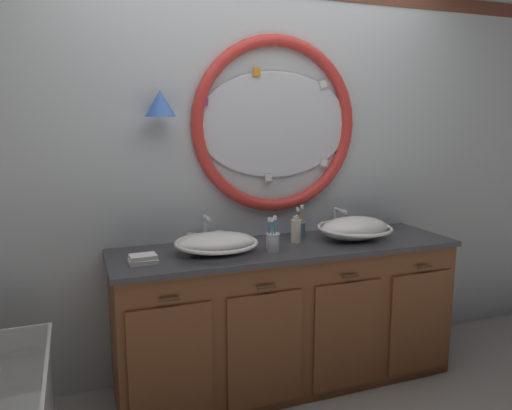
% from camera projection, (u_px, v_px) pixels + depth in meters
% --- Properties ---
extents(ground_plane, '(14.00, 14.00, 0.00)m').
position_uv_depth(ground_plane, '(289.00, 407.00, 2.67)').
color(ground_plane, gray).
extents(back_wall_assembly, '(6.40, 0.26, 2.60)m').
position_uv_depth(back_wall_assembly, '(253.00, 159.00, 2.98)').
color(back_wall_assembly, silver).
rests_on(back_wall_assembly, ground_plane).
extents(vanity_counter, '(2.01, 0.60, 0.84)m').
position_uv_depth(vanity_counter, '(286.00, 314.00, 2.88)').
color(vanity_counter, brown).
rests_on(vanity_counter, ground_plane).
extents(sink_basin_left, '(0.45, 0.45, 0.11)m').
position_uv_depth(sink_basin_left, '(216.00, 243.00, 2.62)').
color(sink_basin_left, white).
rests_on(sink_basin_left, vanity_counter).
extents(sink_basin_right, '(0.45, 0.45, 0.14)m').
position_uv_depth(sink_basin_right, '(355.00, 228.00, 2.92)').
color(sink_basin_right, white).
rests_on(sink_basin_right, vanity_counter).
extents(faucet_set_left, '(0.22, 0.13, 0.17)m').
position_uv_depth(faucet_set_left, '(206.00, 232.00, 2.83)').
color(faucet_set_left, silver).
rests_on(faucet_set_left, vanity_counter).
extents(faucet_set_right, '(0.22, 0.15, 0.16)m').
position_uv_depth(faucet_set_right, '(336.00, 222.00, 3.12)').
color(faucet_set_right, silver).
rests_on(faucet_set_right, vanity_counter).
extents(toothbrush_holder_left, '(0.08, 0.08, 0.20)m').
position_uv_depth(toothbrush_holder_left, '(273.00, 241.00, 2.66)').
color(toothbrush_holder_left, silver).
rests_on(toothbrush_holder_left, vanity_counter).
extents(toothbrush_holder_right, '(0.09, 0.09, 0.20)m').
position_uv_depth(toothbrush_holder_right, '(298.00, 228.00, 2.99)').
color(toothbrush_holder_right, slate).
rests_on(toothbrush_holder_right, vanity_counter).
extents(soap_dispenser, '(0.06, 0.07, 0.17)m').
position_uv_depth(soap_dispenser, '(296.00, 230.00, 2.86)').
color(soap_dispenser, '#EFE5C6').
rests_on(soap_dispenser, vanity_counter).
extents(folded_hand_towel, '(0.14, 0.11, 0.04)m').
position_uv_depth(folded_hand_towel, '(143.00, 259.00, 2.45)').
color(folded_hand_towel, white).
rests_on(folded_hand_towel, vanity_counter).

